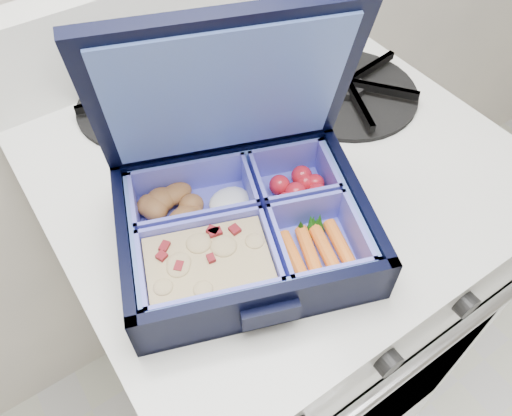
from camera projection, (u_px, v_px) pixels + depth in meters
stove at (264, 306)px, 0.92m from camera, size 0.53×0.53×0.80m
bento_box at (245, 229)px, 0.49m from camera, size 0.29×0.26×0.06m
burner_grate at (347, 86)px, 0.66m from camera, size 0.22×0.22×0.03m
burner_grate_rear at (142, 101)px, 0.65m from camera, size 0.21×0.21×0.02m
fork at (192, 164)px, 0.59m from camera, size 0.11×0.14×0.01m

